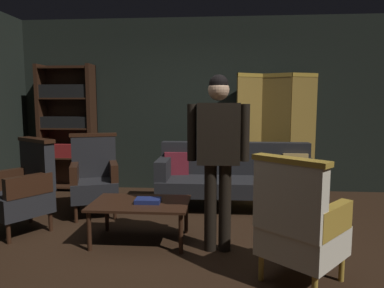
# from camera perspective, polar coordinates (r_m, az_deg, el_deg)

# --- Properties ---
(ground_plane) EXTENTS (10.00, 10.00, 0.00)m
(ground_plane) POSITION_cam_1_polar(r_m,az_deg,el_deg) (3.64, -1.01, -16.57)
(ground_plane) COLOR black
(back_wall) EXTENTS (7.20, 0.10, 2.80)m
(back_wall) POSITION_cam_1_polar(r_m,az_deg,el_deg) (5.78, 1.27, 6.36)
(back_wall) COLOR black
(back_wall) RESTS_ON ground_plane
(folding_screen) EXTENTS (1.28, 0.25, 1.90)m
(folding_screen) POSITION_cam_1_polar(r_m,az_deg,el_deg) (5.69, 13.54, 1.98)
(folding_screen) COLOR olive
(folding_screen) RESTS_ON ground_plane
(bookshelf) EXTENTS (0.90, 0.32, 2.05)m
(bookshelf) POSITION_cam_1_polar(r_m,az_deg,el_deg) (6.06, -19.67, 2.85)
(bookshelf) COLOR black
(bookshelf) RESTS_ON ground_plane
(velvet_couch) EXTENTS (2.12, 0.78, 0.88)m
(velvet_couch) POSITION_cam_1_polar(r_m,az_deg,el_deg) (4.88, 7.07, -4.98)
(velvet_couch) COLOR black
(velvet_couch) RESTS_ON ground_plane
(coffee_table) EXTENTS (1.00, 0.64, 0.42)m
(coffee_table) POSITION_cam_1_polar(r_m,az_deg,el_deg) (3.70, -8.43, -10.06)
(coffee_table) COLOR black
(coffee_table) RESTS_ON ground_plane
(armchair_gilt_accent) EXTENTS (0.82, 0.82, 1.04)m
(armchair_gilt_accent) POSITION_cam_1_polar(r_m,az_deg,el_deg) (2.93, 17.07, -12.46)
(armchair_gilt_accent) COLOR #B78E33
(armchair_gilt_accent) RESTS_ON ground_plane
(armchair_wing_left) EXTENTS (0.80, 0.80, 1.04)m
(armchair_wing_left) POSITION_cam_1_polar(r_m,az_deg,el_deg) (4.35, -25.74, -6.53)
(armchair_wing_left) COLOR black
(armchair_wing_left) RESTS_ON ground_plane
(armchair_wing_right) EXTENTS (0.74, 0.74, 1.04)m
(armchair_wing_right) POSITION_cam_1_polar(r_m,az_deg,el_deg) (4.69, -15.65, -5.19)
(armchair_wing_right) COLOR black
(armchair_wing_right) RESTS_ON ground_plane
(standing_figure) EXTENTS (0.59, 0.24, 1.70)m
(standing_figure) POSITION_cam_1_polar(r_m,az_deg,el_deg) (3.32, 4.30, -0.44)
(standing_figure) COLOR black
(standing_figure) RESTS_ON ground_plane
(book_navy_cloth) EXTENTS (0.26, 0.18, 0.04)m
(book_navy_cloth) POSITION_cam_1_polar(r_m,az_deg,el_deg) (3.65, -7.22, -9.17)
(book_navy_cloth) COLOR navy
(book_navy_cloth) RESTS_ON coffee_table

